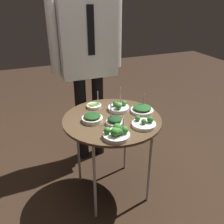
{
  "coord_description": "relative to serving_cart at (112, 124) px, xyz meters",
  "views": [
    {
      "loc": [
        -0.59,
        -1.46,
        1.49
      ],
      "look_at": [
        0.0,
        0.0,
        0.72
      ],
      "focal_mm": 40.0,
      "sensor_mm": 36.0,
      "label": 1
    }
  ],
  "objects": [
    {
      "name": "serving_cart",
      "position": [
        0.0,
        0.0,
        0.0
      ],
      "size": [
        0.71,
        0.71,
        0.67
      ],
      "color": "brown",
      "rests_on": "ground_plane"
    },
    {
      "name": "waiter_figure",
      "position": [
        -0.0,
        0.55,
        0.44
      ],
      "size": [
        0.62,
        0.23,
        1.67
      ],
      "color": "black",
      "rests_on": "ground_plane"
    },
    {
      "name": "bowl_spinach_back_right",
      "position": [
        -0.14,
        0.01,
        0.07
      ],
      "size": [
        0.15,
        0.15,
        0.05
      ],
      "color": "silver",
      "rests_on": "serving_cart"
    },
    {
      "name": "bowl_spinach_front_center",
      "position": [
        -0.02,
        -0.09,
        0.07
      ],
      "size": [
        0.12,
        0.12,
        0.15
      ],
      "color": "white",
      "rests_on": "serving_cart"
    },
    {
      "name": "bowl_spinach_near_rim",
      "position": [
        0.25,
        0.01,
        0.07
      ],
      "size": [
        0.17,
        0.17,
        0.13
      ],
      "color": "white",
      "rests_on": "serving_cart"
    },
    {
      "name": "bowl_asparagus_mid_right",
      "position": [
        -0.06,
        0.22,
        0.06
      ],
      "size": [
        0.12,
        0.12,
        0.13
      ],
      "color": "silver",
      "rests_on": "serving_cart"
    },
    {
      "name": "bowl_broccoli_center",
      "position": [
        0.16,
        -0.18,
        0.06
      ],
      "size": [
        0.16,
        0.16,
        0.07
      ],
      "color": "silver",
      "rests_on": "serving_cart"
    },
    {
      "name": "ground_plane",
      "position": [
        0.0,
        0.0,
        -0.62
      ],
      "size": [
        8.0,
        8.0,
        0.0
      ],
      "primitive_type": "plane",
      "color": "black"
    },
    {
      "name": "bowl_broccoli_back_left",
      "position": [
        -0.07,
        -0.25,
        0.07
      ],
      "size": [
        0.17,
        0.17,
        0.15
      ],
      "color": "silver",
      "rests_on": "serving_cart"
    },
    {
      "name": "bowl_broccoli_front_right",
      "position": [
        0.1,
        0.11,
        0.07
      ],
      "size": [
        0.16,
        0.16,
        0.17
      ],
      "color": "silver",
      "rests_on": "serving_cart"
    }
  ]
}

